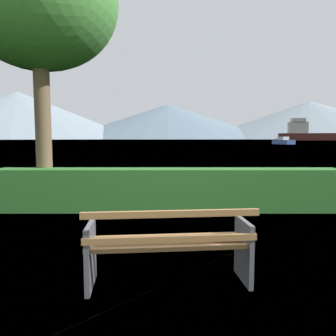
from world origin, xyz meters
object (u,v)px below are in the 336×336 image
object	(u,v)px
park_bench	(169,246)
tree_near_bench	(38,3)
cargo_ship_large	(323,134)
fishing_boat_near	(283,141)
sailboat_mid	(278,139)

from	to	relation	value
park_bench	tree_near_bench	xyz separation A→B (m)	(-2.80, 3.84, 4.04)
cargo_ship_large	fishing_boat_near	bearing A→B (deg)	-119.41
tree_near_bench	sailboat_mid	xyz separation A→B (m)	(91.90, 247.52, -3.75)
tree_near_bench	sailboat_mid	bearing A→B (deg)	69.63
fishing_boat_near	sailboat_mid	xyz separation A→B (m)	(59.31, 173.34, -0.01)
park_bench	cargo_ship_large	distance (m)	253.92
park_bench	fishing_boat_near	bearing A→B (deg)	69.10
cargo_ship_large	sailboat_mid	world-z (taller)	cargo_ship_large
cargo_ship_large	park_bench	bearing A→B (deg)	-116.62
fishing_boat_near	cargo_ship_large	bearing A→B (deg)	60.59
cargo_ship_large	sailboat_mid	distance (m)	34.88
cargo_ship_large	fishing_boat_near	size ratio (longest dim) A/B	10.14
cargo_ship_large	sailboat_mid	xyz separation A→B (m)	(-24.65, 24.38, -3.82)
sailboat_mid	park_bench	bearing A→B (deg)	-109.52
park_bench	tree_near_bench	bearing A→B (deg)	126.11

